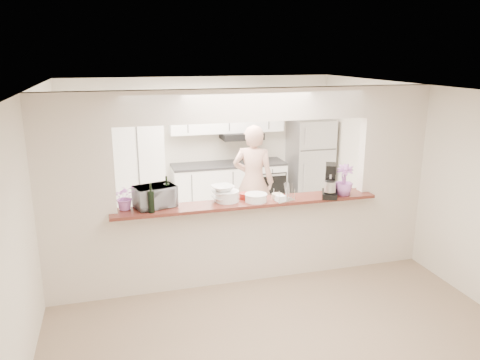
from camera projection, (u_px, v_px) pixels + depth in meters
name	position (u px, v px, depth m)	size (l,w,h in m)	color
floor	(246.00, 278.00, 6.24)	(6.00, 6.00, 0.00)	gray
tile_overlay	(220.00, 236.00, 7.68)	(5.00, 2.90, 0.01)	beige
partition	(247.00, 170.00, 5.86)	(5.00, 0.15, 2.50)	silver
bar_counter	(247.00, 238.00, 6.09)	(3.40, 0.38, 1.09)	silver
kitchen_cabinets	(195.00, 163.00, 8.47)	(3.15, 0.62, 2.25)	white
refrigerator	(310.00, 163.00, 9.02)	(0.75, 0.70, 1.70)	#B1B1B6
flower_left	(125.00, 197.00, 5.58)	(0.28, 0.24, 0.31)	#D26FBD
wine_bottle_a	(151.00, 201.00, 5.47)	(0.07, 0.07, 0.36)	black
wine_bottle_b	(167.00, 194.00, 5.73)	(0.07, 0.07, 0.37)	black
toaster_oven	(155.00, 196.00, 5.67)	(0.48, 0.32, 0.26)	#A7A7AC
serving_bowls	(223.00, 194.00, 5.90)	(0.27, 0.27, 0.20)	white
plate_stack_a	(227.00, 196.00, 5.90)	(0.30, 0.30, 0.14)	white
plate_stack_b	(256.00, 198.00, 5.90)	(0.28, 0.28, 0.10)	white
red_bowl	(245.00, 196.00, 6.02)	(0.16, 0.16, 0.07)	maroon
tan_bowl	(277.00, 196.00, 6.03)	(0.14, 0.14, 0.07)	beige
utensil_caddy	(284.00, 193.00, 5.91)	(0.27, 0.19, 0.23)	silver
stand_mixer	(330.00, 182.00, 6.06)	(0.30, 0.35, 0.44)	black
flower_right	(344.00, 180.00, 6.13)	(0.23, 0.23, 0.41)	#CD71D3
person	(253.00, 182.00, 7.47)	(0.66, 0.44, 1.82)	tan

